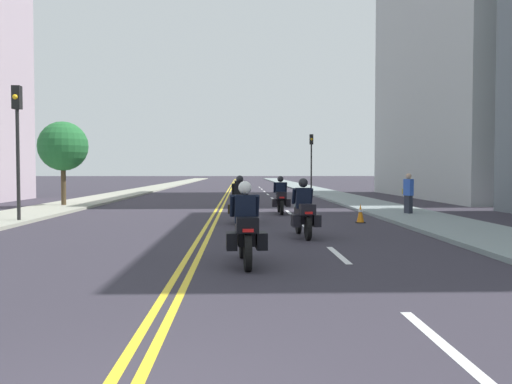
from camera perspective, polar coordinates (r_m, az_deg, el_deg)
The scene contains 18 objects.
ground_plane at distance 51.73m, azimuth -2.80°, elevation 0.22°, with size 264.00×264.00×0.00m, color #302C36.
sidewalk_left at distance 52.45m, azimuth -11.32°, elevation 0.28°, with size 2.97×144.00×0.12m, color #9B9C8A.
sidewalk_right at distance 52.15m, azimuth 5.77°, elevation 0.30°, with size 2.97×144.00×0.12m, color gray.
centreline_yellow_inner at distance 51.73m, azimuth -2.93°, elevation 0.23°, with size 0.12×132.00×0.01m, color yellow.
centreline_yellow_outer at distance 51.72m, azimuth -2.67°, elevation 0.23°, with size 0.12×132.00×0.01m, color yellow.
lane_dashes_white at distance 32.80m, azimuth 2.05°, elevation -0.94°, with size 0.14×56.40×0.01m.
building_right_1 at distance 40.66m, azimuth 20.47°, elevation 15.99°, with size 6.37×19.58×23.16m.
motorcycle_0 at distance 10.52m, azimuth -1.13°, elevation -4.12°, with size 0.78×2.20×1.63m.
motorcycle_1 at distance 14.96m, azimuth 5.04°, elevation -2.23°, with size 0.78×2.18×1.63m.
motorcycle_2 at distance 19.00m, azimuth -1.73°, elevation -1.23°, with size 0.78×2.17×1.67m.
motorcycle_3 at distance 23.01m, azimuth 2.60°, elevation -0.69°, with size 0.76×2.20×1.61m.
motorcycle_4 at distance 27.90m, azimuth -1.67°, elevation -0.20°, with size 0.76×2.07×1.57m.
traffic_cone_0 at distance 19.38m, azimuth 10.91°, elevation -2.22°, with size 0.32×0.32×0.67m.
traffic_light_near at distance 20.56m, azimuth -23.78°, elevation 6.10°, with size 0.28×0.38×4.76m.
traffic_light_far at distance 43.49m, azimuth 5.83°, elevation 4.12°, with size 0.28×0.38×4.72m.
pedestrian_0 at distance 22.61m, azimuth 15.72°, elevation -0.21°, with size 0.37×0.42×1.73m.
pedestrian_1 at distance 25.73m, azimuth 15.72°, elevation -0.05°, with size 0.47×0.44×1.62m.
street_tree_0 at distance 28.78m, azimuth -19.62°, elevation 4.53°, with size 2.46×2.46×4.29m.
Camera 1 is at (1.00, -3.68, 1.84)m, focal length 38.08 mm.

